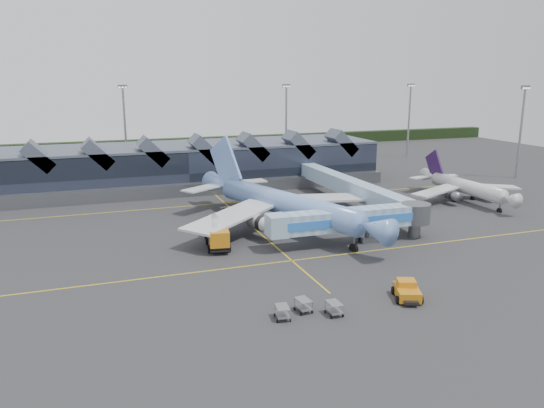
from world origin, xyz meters
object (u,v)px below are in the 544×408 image
object	(u,v)px
jet_bridge	(361,219)
fuel_truck	(217,231)
main_airliner	(281,202)
pushback_tug	(407,291)
regional_jet	(464,186)

from	to	relation	value
jet_bridge	fuel_truck	bearing A→B (deg)	164.53
jet_bridge	fuel_truck	world-z (taller)	jet_bridge
main_airliner	jet_bridge	distance (m)	14.64
main_airliner	jet_bridge	world-z (taller)	main_airliner
jet_bridge	fuel_truck	size ratio (longest dim) A/B	2.36
pushback_tug	regional_jet	bearing A→B (deg)	66.42
regional_jet	fuel_truck	xyz separation A→B (m)	(-53.92, -11.46, -0.90)
jet_bridge	main_airliner	bearing A→B (deg)	125.93
regional_jet	pushback_tug	xyz separation A→B (m)	(-38.49, -38.12, -2.08)
regional_jet	pushback_tug	world-z (taller)	regional_jet
main_airliner	jet_bridge	bearing A→B (deg)	-74.70
regional_jet	jet_bridge	size ratio (longest dim) A/B	1.03
regional_jet	jet_bridge	xyz separation A→B (m)	(-33.28, -17.77, 0.67)
main_airliner	regional_jet	size ratio (longest dim) A/B	1.58
regional_jet	pushback_tug	distance (m)	54.21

